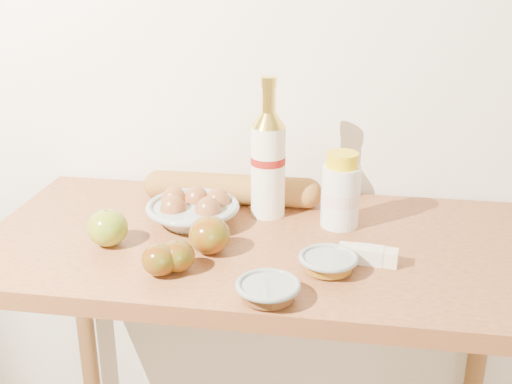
% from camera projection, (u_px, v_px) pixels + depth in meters
% --- Properties ---
extents(back_wall, '(3.50, 0.02, 2.60)m').
position_uv_depth(back_wall, '(280.00, 31.00, 1.55)').
color(back_wall, silver).
rests_on(back_wall, ground).
extents(table, '(1.20, 0.60, 0.90)m').
position_uv_depth(table, '(258.00, 288.00, 1.44)').
color(table, '#A56335').
rests_on(table, ground).
extents(bourbon_bottle, '(0.10, 0.10, 0.33)m').
position_uv_depth(bourbon_bottle, '(268.00, 161.00, 1.47)').
color(bourbon_bottle, '#F0E8CC').
rests_on(bourbon_bottle, table).
extents(cream_bottle, '(0.10, 0.10, 0.17)m').
position_uv_depth(cream_bottle, '(341.00, 192.00, 1.43)').
color(cream_bottle, white).
rests_on(cream_bottle, table).
extents(egg_bowl, '(0.22, 0.22, 0.08)m').
position_uv_depth(egg_bowl, '(193.00, 210.00, 1.46)').
color(egg_bowl, '#8F9C96').
rests_on(egg_bowl, table).
extents(baguette, '(0.44, 0.08, 0.07)m').
position_uv_depth(baguette, '(232.00, 189.00, 1.57)').
color(baguette, '#AD7934').
rests_on(baguette, table).
extents(apple_yellowgreen, '(0.11, 0.11, 0.08)m').
position_uv_depth(apple_yellowgreen, '(108.00, 228.00, 1.35)').
color(apple_yellowgreen, olive).
rests_on(apple_yellowgreen, table).
extents(apple_redgreen_front, '(0.09, 0.09, 0.06)m').
position_uv_depth(apple_redgreen_front, '(160.00, 260.00, 1.23)').
color(apple_redgreen_front, maroon).
rests_on(apple_redgreen_front, table).
extents(apple_redgreen_right, '(0.09, 0.09, 0.08)m').
position_uv_depth(apple_redgreen_right, '(209.00, 235.00, 1.32)').
color(apple_redgreen_right, maroon).
rests_on(apple_redgreen_right, table).
extents(sugar_bowl, '(0.15, 0.15, 0.03)m').
position_uv_depth(sugar_bowl, '(268.00, 290.00, 1.15)').
color(sugar_bowl, gray).
rests_on(sugar_bowl, table).
extents(syrup_bowl, '(0.14, 0.14, 0.03)m').
position_uv_depth(syrup_bowl, '(328.00, 263.00, 1.25)').
color(syrup_bowl, gray).
rests_on(syrup_bowl, table).
extents(butter_stick, '(0.12, 0.05, 0.03)m').
position_uv_depth(butter_stick, '(368.00, 255.00, 1.28)').
color(butter_stick, beige).
rests_on(butter_stick, table).
extents(apple_extra, '(0.09, 0.09, 0.06)m').
position_uv_depth(apple_extra, '(177.00, 256.00, 1.25)').
color(apple_extra, maroon).
rests_on(apple_extra, table).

